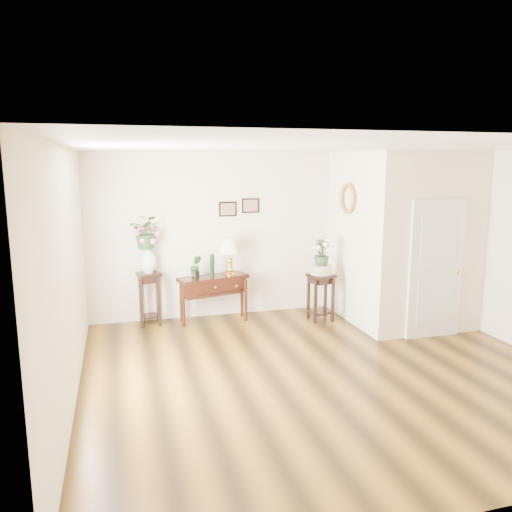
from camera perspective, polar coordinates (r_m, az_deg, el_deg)
name	(u,v)px	position (r m, az deg, el deg)	size (l,w,h in m)	color
floor	(325,371)	(6.59, 7.88, -12.89)	(6.00, 5.50, 0.02)	brown
ceiling	(331,147)	(6.06, 8.56, 12.24)	(6.00, 5.50, 0.02)	white
wall_back	(264,234)	(8.72, 0.93, 2.55)	(6.00, 0.02, 2.80)	beige
wall_front	(486,337)	(3.90, 24.82, -8.45)	(6.00, 0.02, 2.80)	beige
wall_left	(68,278)	(5.69, -20.71, -2.41)	(0.02, 5.50, 2.80)	beige
partition	(401,237)	(8.70, 16.21, 2.11)	(1.80, 1.95, 2.80)	beige
door	(436,269)	(7.94, 19.86, -1.43)	(0.90, 0.05, 2.10)	silver
art_print_left	(228,209)	(8.49, -3.25, 5.38)	(0.30, 0.02, 0.25)	black
art_print_right	(251,206)	(8.58, -0.63, 5.78)	(0.30, 0.02, 0.25)	black
wall_ornament	(347,198)	(8.28, 10.41, 6.48)	(0.51, 0.51, 0.07)	#C98732
console_table	(214,299)	(8.38, -4.87, -4.89)	(1.16, 0.39, 0.77)	black
table_lamp	(230,254)	(8.28, -2.99, 0.17)	(0.37, 0.37, 0.64)	gold
green_vase	(212,266)	(8.25, -5.04, -1.16)	(0.08, 0.08, 0.37)	black
potted_plant	(196,267)	(8.20, -6.91, -1.22)	(0.19, 0.16, 0.35)	#224722
plant_stand_a	(150,299)	(8.35, -12.05, -4.79)	(0.34, 0.34, 0.87)	black
porcelain_vase	(148,259)	(8.21, -12.23, -0.34)	(0.25, 0.25, 0.44)	white
lily_arrangement	(147,231)	(8.14, -12.35, 2.79)	(0.50, 0.43, 0.55)	#224722
plant_stand_b	(321,297)	(8.49, 7.39, -4.67)	(0.37, 0.37, 0.79)	black
ceramic_bowl	(321,269)	(8.38, 7.46, -1.53)	(0.35, 0.35, 0.16)	beige
narcissus	(322,253)	(8.33, 7.51, 0.30)	(0.26, 0.26, 0.46)	#224722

